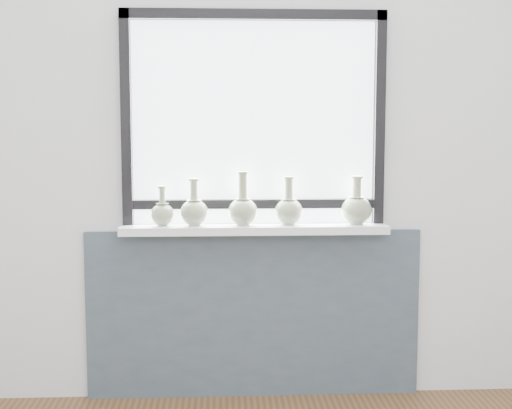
{
  "coord_description": "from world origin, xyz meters",
  "views": [
    {
      "loc": [
        -0.17,
        -1.78,
        1.39
      ],
      "look_at": [
        0.0,
        1.55,
        1.02
      ],
      "focal_mm": 50.0,
      "sensor_mm": 36.0,
      "label": 1
    }
  ],
  "objects_px": {
    "vase_a": "(162,213)",
    "vase_c": "(243,209)",
    "vase_b": "(194,210)",
    "vase_d": "(289,209)",
    "windowsill": "(254,229)",
    "vase_e": "(356,208)"
  },
  "relations": [
    {
      "from": "vase_a",
      "to": "vase_e",
      "type": "relative_size",
      "value": 0.81
    },
    {
      "from": "windowsill",
      "to": "vase_c",
      "type": "bearing_deg",
      "value": -179.92
    },
    {
      "from": "vase_c",
      "to": "vase_d",
      "type": "bearing_deg",
      "value": 1.89
    },
    {
      "from": "vase_d",
      "to": "vase_e",
      "type": "relative_size",
      "value": 0.99
    },
    {
      "from": "vase_c",
      "to": "windowsill",
      "type": "bearing_deg",
      "value": 0.08
    },
    {
      "from": "vase_a",
      "to": "vase_b",
      "type": "bearing_deg",
      "value": -1.48
    },
    {
      "from": "vase_b",
      "to": "vase_e",
      "type": "xyz_separation_m",
      "value": [
        0.81,
        0.01,
        0.01
      ]
    },
    {
      "from": "vase_e",
      "to": "vase_d",
      "type": "bearing_deg",
      "value": 179.47
    },
    {
      "from": "windowsill",
      "to": "vase_d",
      "type": "relative_size",
      "value": 5.51
    },
    {
      "from": "vase_c",
      "to": "vase_e",
      "type": "bearing_deg",
      "value": 0.45
    },
    {
      "from": "vase_b",
      "to": "vase_d",
      "type": "height_order",
      "value": "vase_d"
    },
    {
      "from": "vase_a",
      "to": "vase_e",
      "type": "bearing_deg",
      "value": 0.18
    },
    {
      "from": "vase_d",
      "to": "vase_e",
      "type": "height_order",
      "value": "vase_e"
    },
    {
      "from": "windowsill",
      "to": "vase_a",
      "type": "bearing_deg",
      "value": 179.83
    },
    {
      "from": "vase_a",
      "to": "vase_e",
      "type": "distance_m",
      "value": 0.96
    },
    {
      "from": "vase_a",
      "to": "vase_d",
      "type": "xyz_separation_m",
      "value": [
        0.62,
        0.01,
        0.01
      ]
    },
    {
      "from": "vase_b",
      "to": "vase_d",
      "type": "xyz_separation_m",
      "value": [
        0.47,
        0.01,
        0.0
      ]
    },
    {
      "from": "vase_e",
      "to": "vase_c",
      "type": "bearing_deg",
      "value": -179.55
    },
    {
      "from": "vase_b",
      "to": "vase_c",
      "type": "height_order",
      "value": "vase_c"
    },
    {
      "from": "vase_a",
      "to": "windowsill",
      "type": "bearing_deg",
      "value": -0.17
    },
    {
      "from": "vase_a",
      "to": "vase_c",
      "type": "relative_size",
      "value": 0.74
    },
    {
      "from": "vase_d",
      "to": "vase_e",
      "type": "distance_m",
      "value": 0.34
    }
  ]
}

